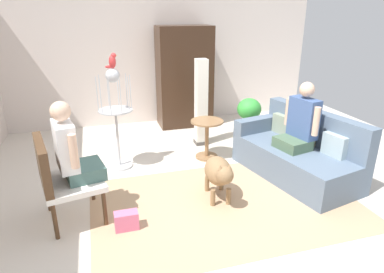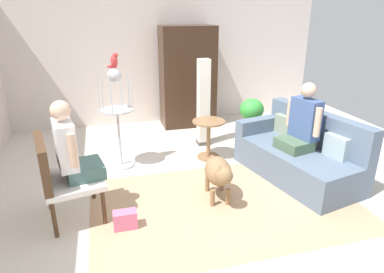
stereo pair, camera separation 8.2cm
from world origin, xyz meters
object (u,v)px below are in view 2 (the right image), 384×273
object	(u,v)px
bird_cage_stand	(117,112)
person_on_couch	(302,123)
round_end_table	(209,136)
armoire_cabinet	(188,77)
potted_plant	(251,117)
column_lamp	(203,104)
couch	(299,154)
parrot	(114,61)
dog	(219,172)
handbag	(125,220)
person_on_armchair	(71,149)
armchair	(59,173)

from	to	relation	value
bird_cage_stand	person_on_couch	bearing A→B (deg)	-22.68
round_end_table	armoire_cabinet	xyz separation A→B (m)	(0.10, 1.66, 0.58)
potted_plant	column_lamp	bearing A→B (deg)	167.85
couch	parrot	bearing A→B (deg)	158.33
bird_cage_stand	armoire_cabinet	world-z (taller)	armoire_cabinet
person_on_couch	bird_cage_stand	xyz separation A→B (m)	(-2.28, 0.95, 0.05)
dog	round_end_table	bearing A→B (deg)	77.87
armoire_cabinet	handbag	size ratio (longest dim) A/B	7.69
person_on_couch	person_on_armchair	xyz separation A→B (m)	(-2.81, -0.21, 0.03)
potted_plant	armoire_cabinet	bearing A→B (deg)	121.48
parrot	handbag	world-z (taller)	parrot
person_on_couch	dog	world-z (taller)	person_on_couch
parrot	armoire_cabinet	distance (m)	2.21
person_on_armchair	armchair	bearing A→B (deg)	-168.03
couch	armoire_cabinet	bearing A→B (deg)	109.66
armoire_cabinet	potted_plant	bearing A→B (deg)	-58.52
column_lamp	armoire_cabinet	bearing A→B (deg)	89.26
armchair	bird_cage_stand	world-z (taller)	bird_cage_stand
round_end_table	potted_plant	bearing A→B (deg)	24.70
person_on_armchair	column_lamp	size ratio (longest dim) A/B	0.60
couch	round_end_table	xyz separation A→B (m)	(-1.00, 0.87, 0.05)
parrot	handbag	xyz separation A→B (m)	(-0.08, -1.53, -1.42)
dog	couch	bearing A→B (deg)	14.69
couch	parrot	xyz separation A→B (m)	(-2.30, 0.91, 1.20)
person_on_couch	round_end_table	size ratio (longest dim) A/B	1.46
person_on_couch	potted_plant	size ratio (longest dim) A/B	1.13
person_on_armchair	dog	size ratio (longest dim) A/B	1.04
person_on_couch	column_lamp	bearing A→B (deg)	120.93
potted_plant	armchair	bearing A→B (deg)	-151.71
round_end_table	column_lamp	distance (m)	0.67
dog	potted_plant	xyz separation A→B (m)	(1.13, 1.60, 0.10)
round_end_table	person_on_couch	bearing A→B (deg)	-42.98
person_on_armchair	couch	bearing A→B (deg)	4.90
armchair	potted_plant	size ratio (longest dim) A/B	1.21
dog	person_on_couch	bearing A→B (deg)	13.35
bird_cage_stand	dog	bearing A→B (deg)	-49.78
bird_cage_stand	handbag	distance (m)	1.69
couch	round_end_table	bearing A→B (deg)	139.21
couch	parrot	distance (m)	2.75
person_on_armchair	potted_plant	world-z (taller)	person_on_armchair
bird_cage_stand	person_on_armchair	bearing A→B (deg)	-114.75
person_on_couch	person_on_armchair	world-z (taller)	person_on_armchair
person_on_couch	parrot	size ratio (longest dim) A/B	4.37
round_end_table	bird_cage_stand	bearing A→B (deg)	177.90
round_end_table	column_lamp	world-z (taller)	column_lamp
couch	parrot	size ratio (longest dim) A/B	9.24
person_on_couch	armoire_cabinet	distance (m)	2.71
armchair	parrot	bearing A→B (deg)	59.62
person_on_couch	handbag	distance (m)	2.50
round_end_table	column_lamp	xyz separation A→B (m)	(0.09, 0.57, 0.34)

